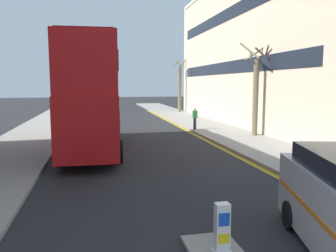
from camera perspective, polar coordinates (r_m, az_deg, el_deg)
name	(u,v)px	position (r m, az deg, el deg)	size (l,w,h in m)	color
sidewalk_right	(249,142)	(20.45, 13.63, -2.66)	(4.00, 80.00, 0.14)	gray
sidewalk_left	(15,151)	(18.91, -24.74, -3.91)	(4.00, 80.00, 0.14)	gray
kerb_line_outer	(229,151)	(17.81, 10.32, -4.23)	(0.10, 56.00, 0.01)	yellow
kerb_line_inner	(226,151)	(17.75, 9.84, -4.26)	(0.10, 56.00, 0.01)	yellow
keep_left_bollard	(222,233)	(6.89, 9.20, -17.64)	(0.36, 0.28, 1.11)	silver
double_decker_bus_away	(93,93)	(18.05, -12.69, 5.54)	(3.16, 10.90, 5.64)	red
pedestrian_far	(195,118)	(24.80, 4.62, 1.35)	(0.34, 0.22, 1.62)	#2D2D38
street_tree_near	(256,92)	(22.53, 14.75, 5.66)	(1.95, 1.95, 6.00)	#6B6047
street_tree_mid	(180,88)	(40.92, 2.00, 6.57)	(1.50, 1.43, 6.32)	#6B6047
townhouse_terrace_right	(281,50)	(31.28, 18.74, 12.13)	(10.08, 28.00, 12.79)	beige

